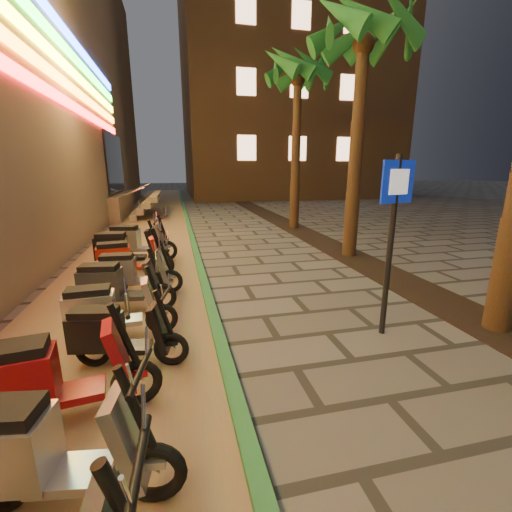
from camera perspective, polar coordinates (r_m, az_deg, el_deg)
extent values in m
plane|color=#474442|center=(3.64, 17.15, -31.44)|extent=(120.00, 120.00, 0.00)
cube|color=#8C7251|center=(12.44, -18.32, 1.84)|extent=(3.40, 60.00, 0.01)
cube|color=#2A7039|center=(12.39, -10.49, 2.51)|extent=(0.18, 60.00, 0.10)
cube|color=black|center=(9.09, 21.12, -2.89)|extent=(1.20, 40.00, 0.02)
cube|color=black|center=(20.35, -22.48, 14.09)|extent=(0.08, 5.00, 3.00)
cube|color=gray|center=(20.84, -27.50, 7.46)|extent=(5.00, 6.00, 1.20)
cube|color=#FF1414|center=(8.87, -36.40, 24.43)|extent=(0.06, 26.00, 0.28)
cube|color=gray|center=(20.37, -19.11, 6.89)|extent=(0.35, 5.00, 0.30)
cube|color=gray|center=(20.30, -18.19, 7.79)|extent=(0.35, 5.00, 0.30)
cube|color=gray|center=(20.25, -17.26, 8.70)|extent=(0.35, 5.00, 0.30)
cube|color=gray|center=(20.20, -16.32, 9.61)|extent=(0.35, 5.00, 0.30)
cylinder|color=silver|center=(18.33, -21.23, 9.40)|extent=(2.09, 0.06, 0.81)
cylinder|color=silver|center=(22.30, -19.90, 10.26)|extent=(2.09, 0.06, 0.81)
cube|color=brown|center=(37.03, 4.18, 30.03)|extent=(18.00, 16.00, 25.00)
cube|color=#FFBF8C|center=(26.69, -1.55, 17.57)|extent=(1.40, 0.06, 1.80)
cube|color=#FFBF8C|center=(27.78, 6.94, 17.36)|extent=(1.40, 0.06, 1.80)
cube|color=#FFBF8C|center=(29.38, 14.62, 16.85)|extent=(1.40, 0.06, 1.80)
cube|color=#FFBF8C|center=(27.30, -1.62, 27.05)|extent=(1.40, 0.06, 1.80)
cube|color=#FFBF8C|center=(28.37, 7.25, 26.47)|extent=(1.40, 0.06, 1.80)
cube|color=#FFBF8C|center=(29.94, 15.22, 25.47)|extent=(1.40, 0.06, 1.80)
cube|color=#FFBF8C|center=(28.62, -1.70, 35.88)|extent=(1.40, 0.06, 1.80)
cube|color=#FFBF8C|center=(29.64, 7.58, 35.00)|extent=(1.40, 0.06, 1.80)
cube|color=#FFBF8C|center=(31.14, 15.88, 33.59)|extent=(1.40, 0.06, 1.80)
cylinder|color=#472D19|center=(10.42, 16.26, 15.46)|extent=(0.40, 0.40, 5.70)
sphere|color=#472D19|center=(10.88, 17.49, 30.61)|extent=(0.56, 0.56, 0.56)
cone|color=#194F18|center=(11.45, 22.19, 31.77)|extent=(0.60, 1.93, 1.52)
cone|color=#194F18|center=(11.81, 19.38, 31.43)|extent=(1.70, 1.86, 1.52)
cone|color=#194F18|center=(11.82, 15.94, 31.64)|extent=(2.00, 0.93, 1.52)
cone|color=#194F18|center=(11.47, 13.15, 32.34)|extent=(1.97, 1.48, 1.52)
cone|color=#194F18|center=(10.92, 12.23, 33.35)|extent=(1.22, 2.02, 1.52)
cone|color=#194F18|center=(10.40, 13.95, 34.25)|extent=(1.22, 2.02, 1.52)
cone|color=#194F18|center=(10.18, 17.74, 34.48)|extent=(1.97, 1.48, 1.52)
cone|color=#194F18|center=(10.38, 21.51, 33.79)|extent=(2.00, 0.93, 1.52)
cone|color=#194F18|center=(10.89, 23.15, 32.66)|extent=(1.70, 1.86, 1.52)
cylinder|color=#472D19|center=(15.00, 6.64, 15.95)|extent=(0.40, 0.40, 5.95)
sphere|color=#472D19|center=(15.37, 7.00, 27.10)|extent=(0.56, 0.56, 0.56)
cone|color=#194F18|center=(15.78, 10.49, 28.33)|extent=(0.60, 1.93, 1.52)
cone|color=#194F18|center=(16.22, 8.82, 28.01)|extent=(1.70, 1.86, 1.52)
cone|color=#194F18|center=(16.32, 6.44, 28.00)|extent=(2.00, 0.93, 1.52)
cone|color=#194F18|center=(16.04, 4.30, 28.28)|extent=(1.97, 1.48, 1.52)
cone|color=#194F18|center=(15.50, 3.32, 28.79)|extent=(1.22, 2.02, 1.52)
cone|color=#194F18|center=(14.94, 4.07, 29.33)|extent=(1.22, 2.02, 1.52)
cone|color=#194F18|center=(14.63, 6.37, 29.60)|extent=(1.97, 1.48, 1.52)
cone|color=#194F18|center=(14.73, 9.04, 29.41)|extent=(2.00, 0.93, 1.52)
cone|color=#194F18|center=(15.20, 10.64, 28.88)|extent=(1.70, 1.86, 1.52)
cylinder|color=black|center=(5.55, 21.41, 1.08)|extent=(0.09, 0.09, 2.77)
cube|color=#0B1E93|center=(5.41, 22.55, 11.35)|extent=(0.60, 0.17, 0.61)
cube|color=white|center=(5.39, 22.76, 11.32)|extent=(0.35, 0.10, 0.35)
cylinder|color=black|center=(1.93, -19.02, -30.19)|extent=(0.09, 0.65, 0.05)
torus|color=black|center=(3.26, -16.82, -31.27)|extent=(0.55, 0.19, 0.54)
cylinder|color=silver|center=(3.26, -16.82, -31.27)|extent=(0.16, 0.13, 0.15)
cube|color=#9A9BA2|center=(3.40, -28.17, -29.31)|extent=(0.62, 0.44, 0.08)
cube|color=#9A9BA2|center=(3.05, -20.34, -26.28)|extent=(0.34, 0.45, 0.73)
cylinder|color=black|center=(2.91, -19.23, -23.28)|extent=(0.29, 0.12, 0.77)
cylinder|color=black|center=(2.71, -18.72, -17.75)|extent=(0.14, 0.60, 0.05)
cube|color=#9A9BA2|center=(3.17, -17.01, -29.68)|extent=(0.25, 0.18, 0.06)
torus|color=black|center=(4.40, -35.95, -20.11)|extent=(0.56, 0.19, 0.55)
cylinder|color=silver|center=(4.40, -35.95, -20.11)|extent=(0.16, 0.13, 0.15)
torus|color=black|center=(4.23, -19.21, -19.35)|extent=(0.56, 0.19, 0.55)
cylinder|color=silver|center=(4.23, -19.21, -19.35)|extent=(0.16, 0.13, 0.15)
cube|color=maroon|center=(4.25, -27.95, -19.46)|extent=(0.63, 0.44, 0.09)
cube|color=maroon|center=(4.22, -35.44, -16.58)|extent=(0.80, 0.51, 0.53)
cube|color=black|center=(4.08, -36.08, -12.81)|extent=(0.70, 0.43, 0.13)
cube|color=maroon|center=(4.05, -21.84, -15.24)|extent=(0.34, 0.46, 0.75)
cylinder|color=black|center=(3.95, -21.03, -12.45)|extent=(0.30, 0.12, 0.79)
cylinder|color=black|center=(3.81, -20.69, -7.77)|extent=(0.14, 0.62, 0.05)
cube|color=maroon|center=(4.16, -19.37, -17.88)|extent=(0.25, 0.18, 0.06)
torus|color=black|center=(5.16, -25.51, -13.99)|extent=(0.49, 0.18, 0.48)
cylinder|color=silver|center=(5.16, -25.51, -13.99)|extent=(0.14, 0.11, 0.13)
torus|color=black|center=(4.85, -13.94, -14.78)|extent=(0.49, 0.18, 0.48)
cylinder|color=silver|center=(4.85, -13.94, -14.78)|extent=(0.14, 0.11, 0.13)
cube|color=black|center=(4.97, -20.05, -14.06)|extent=(0.56, 0.40, 0.07)
cube|color=black|center=(5.02, -25.06, -11.37)|extent=(0.70, 0.47, 0.46)
cube|color=black|center=(4.91, -25.39, -8.57)|extent=(0.61, 0.40, 0.11)
cube|color=black|center=(4.74, -15.72, -11.41)|extent=(0.31, 0.41, 0.64)
cylinder|color=black|center=(4.65, -15.10, -9.40)|extent=(0.26, 0.11, 0.68)
cylinder|color=black|center=(4.53, -14.77, -6.02)|extent=(0.14, 0.53, 0.04)
cube|color=black|center=(4.80, -14.02, -13.63)|extent=(0.22, 0.17, 0.05)
torus|color=black|center=(5.83, -26.37, -10.62)|extent=(0.51, 0.12, 0.51)
cylinder|color=silver|center=(5.83, -26.37, -10.62)|extent=(0.14, 0.10, 0.14)
torus|color=black|center=(5.72, -15.42, -10.05)|extent=(0.51, 0.12, 0.51)
cylinder|color=silver|center=(5.72, -15.42, -10.05)|extent=(0.14, 0.10, 0.14)
cube|color=silver|center=(5.73, -21.08, -10.03)|extent=(0.55, 0.36, 0.08)
cube|color=silver|center=(5.70, -25.92, -8.01)|extent=(0.70, 0.40, 0.49)
cube|color=black|center=(5.61, -26.24, -5.33)|extent=(0.62, 0.34, 0.12)
cube|color=silver|center=(5.59, -17.06, -7.05)|extent=(0.28, 0.40, 0.68)
cylinder|color=black|center=(5.52, -16.50, -5.12)|extent=(0.27, 0.08, 0.72)
cylinder|color=black|center=(5.43, -16.22, -1.98)|extent=(0.07, 0.57, 0.04)
cube|color=silver|center=(5.67, -15.50, -8.97)|extent=(0.22, 0.15, 0.06)
torus|color=black|center=(6.89, -24.85, -6.52)|extent=(0.54, 0.17, 0.53)
cylinder|color=silver|center=(6.89, -24.85, -6.52)|extent=(0.15, 0.12, 0.14)
torus|color=black|center=(6.60, -15.37, -6.54)|extent=(0.54, 0.17, 0.53)
cylinder|color=silver|center=(6.60, -15.37, -6.54)|extent=(0.15, 0.12, 0.14)
cube|color=#242629|center=(6.71, -20.32, -6.23)|extent=(0.60, 0.41, 0.08)
cube|color=#242629|center=(6.76, -24.46, -4.18)|extent=(0.76, 0.47, 0.51)
cube|color=black|center=(6.68, -24.72, -1.78)|extent=(0.67, 0.40, 0.12)
cube|color=#242629|center=(6.51, -16.82, -3.70)|extent=(0.32, 0.44, 0.72)
cylinder|color=black|center=(6.44, -16.32, -1.96)|extent=(0.29, 0.11, 0.76)
cylinder|color=black|center=(6.35, -16.08, 0.87)|extent=(0.12, 0.59, 0.04)
cube|color=#242629|center=(6.56, -15.44, -5.54)|extent=(0.24, 0.17, 0.06)
torus|color=black|center=(7.61, -22.42, -4.38)|extent=(0.52, 0.13, 0.52)
cylinder|color=silver|center=(7.61, -22.42, -4.38)|extent=(0.15, 0.11, 0.14)
torus|color=black|center=(7.43, -14.05, -4.14)|extent=(0.52, 0.13, 0.52)
cylinder|color=silver|center=(7.43, -14.05, -4.14)|extent=(0.15, 0.11, 0.14)
cube|color=#9F9EA5|center=(7.49, -18.38, -3.98)|extent=(0.57, 0.37, 0.08)
cube|color=#9F9EA5|center=(7.51, -22.04, -2.28)|extent=(0.72, 0.42, 0.50)
cube|color=black|center=(7.44, -22.25, -0.16)|extent=(0.64, 0.36, 0.12)
cube|color=#9F9EA5|center=(7.34, -15.29, -1.68)|extent=(0.29, 0.41, 0.70)
cylinder|color=black|center=(7.29, -14.85, -0.16)|extent=(0.28, 0.09, 0.73)
cylinder|color=black|center=(7.21, -14.62, 2.29)|extent=(0.08, 0.58, 0.04)
cube|color=#9F9EA5|center=(7.39, -14.10, -3.26)|extent=(0.23, 0.15, 0.06)
torus|color=black|center=(8.55, -22.98, -2.32)|extent=(0.55, 0.18, 0.54)
cylinder|color=silver|center=(8.55, -22.98, -2.32)|extent=(0.16, 0.12, 0.15)
torus|color=black|center=(8.59, -15.21, -1.58)|extent=(0.55, 0.18, 0.54)
cylinder|color=silver|center=(8.59, -15.21, -1.58)|extent=(0.16, 0.12, 0.15)
cube|color=maroon|center=(8.54, -19.17, -1.69)|extent=(0.62, 0.43, 0.08)
cube|color=maroon|center=(8.47, -22.61, -0.31)|extent=(0.78, 0.50, 0.52)
cube|color=black|center=(8.41, -22.81, 1.68)|extent=(0.69, 0.42, 0.12)
cube|color=maroon|center=(8.49, -16.34, 0.62)|extent=(0.34, 0.45, 0.73)
cylinder|color=black|center=(8.45, -15.95, 2.03)|extent=(0.29, 0.11, 0.77)
cylinder|color=black|center=(8.39, -15.75, 4.29)|extent=(0.13, 0.60, 0.05)
cube|color=maroon|center=(8.56, -15.26, -0.78)|extent=(0.25, 0.18, 0.06)
torus|color=black|center=(9.51, -23.25, -0.63)|extent=(0.58, 0.15, 0.57)
cylinder|color=silver|center=(9.51, -23.25, -0.63)|extent=(0.16, 0.12, 0.15)
torus|color=black|center=(9.28, -15.85, -0.34)|extent=(0.58, 0.15, 0.57)
cylinder|color=silver|center=(9.28, -15.85, -0.34)|extent=(0.16, 0.12, 0.15)
cube|color=black|center=(9.37, -19.68, -0.23)|extent=(0.63, 0.42, 0.09)
cube|color=black|center=(9.42, -22.92, 1.27)|extent=(0.80, 0.47, 0.55)
cube|color=black|center=(9.35, -23.11, 3.18)|extent=(0.71, 0.40, 0.13)
cube|color=black|center=(9.22, -16.96, 1.88)|extent=(0.32, 0.46, 0.78)
cylinder|color=black|center=(9.16, -16.58, 3.25)|extent=(0.31, 0.10, 0.82)
cylinder|color=black|center=(9.10, -16.40, 5.44)|extent=(0.09, 0.64, 0.05)
cube|color=black|center=(9.25, -15.90, 0.46)|extent=(0.25, 0.17, 0.07)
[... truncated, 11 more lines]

